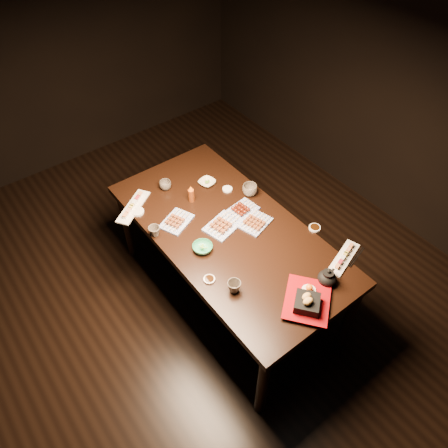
{
  "coord_description": "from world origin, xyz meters",
  "views": [
    {
      "loc": [
        -1.02,
        -1.5,
        2.92
      ],
      "look_at": [
        0.24,
        0.14,
        0.77
      ],
      "focal_mm": 35.0,
      "sensor_mm": 36.0,
      "label": 1
    }
  ],
  "objects_px": {
    "sushi_platter_far": "(133,205)",
    "teapot": "(327,277)",
    "condiment_bottle": "(191,194)",
    "sushi_platter_near": "(344,257)",
    "yakitori_plate_center": "(223,223)",
    "teacup_near_left": "(234,287)",
    "yakitori_plate_right": "(256,221)",
    "dining_table": "(228,265)",
    "teacup_mid_right": "(250,190)",
    "edamame_bowl_cream": "(207,182)",
    "teacup_far_right": "(165,185)",
    "teacup_far_left": "(154,231)",
    "edamame_bowl_green": "(203,248)",
    "tempura_tray": "(308,296)",
    "yakitori_plate_left": "(176,219)"
  },
  "relations": [
    {
      "from": "sushi_platter_far",
      "to": "teapot",
      "type": "height_order",
      "value": "teapot"
    },
    {
      "from": "sushi_platter_near",
      "to": "teacup_mid_right",
      "type": "distance_m",
      "value": 0.84
    },
    {
      "from": "yakitori_plate_right",
      "to": "teapot",
      "type": "height_order",
      "value": "teapot"
    },
    {
      "from": "teacup_far_left",
      "to": "tempura_tray",
      "type": "bearing_deg",
      "value": -66.86
    },
    {
      "from": "sushi_platter_near",
      "to": "teacup_mid_right",
      "type": "relative_size",
      "value": 2.89
    },
    {
      "from": "yakitori_plate_center",
      "to": "teacup_mid_right",
      "type": "relative_size",
      "value": 2.23
    },
    {
      "from": "teacup_near_left",
      "to": "teapot",
      "type": "relative_size",
      "value": 0.62
    },
    {
      "from": "yakitori_plate_center",
      "to": "teacup_far_left",
      "type": "relative_size",
      "value": 3.15
    },
    {
      "from": "yakitori_plate_left",
      "to": "teacup_near_left",
      "type": "height_order",
      "value": "teacup_near_left"
    },
    {
      "from": "yakitori_plate_right",
      "to": "yakitori_plate_center",
      "type": "bearing_deg",
      "value": 133.5
    },
    {
      "from": "dining_table",
      "to": "teapot",
      "type": "relative_size",
      "value": 13.37
    },
    {
      "from": "yakitori_plate_center",
      "to": "teacup_mid_right",
      "type": "distance_m",
      "value": 0.38
    },
    {
      "from": "sushi_platter_near",
      "to": "condiment_bottle",
      "type": "height_order",
      "value": "condiment_bottle"
    },
    {
      "from": "teacup_near_left",
      "to": "yakitori_plate_right",
      "type": "bearing_deg",
      "value": 36.66
    },
    {
      "from": "sushi_platter_near",
      "to": "teapot",
      "type": "bearing_deg",
      "value": 177.37
    },
    {
      "from": "yakitori_plate_left",
      "to": "tempura_tray",
      "type": "distance_m",
      "value": 1.04
    },
    {
      "from": "yakitori_plate_center",
      "to": "edamame_bowl_green",
      "type": "xyz_separation_m",
      "value": [
        -0.23,
        -0.08,
        -0.01
      ]
    },
    {
      "from": "sushi_platter_near",
      "to": "yakitori_plate_center",
      "type": "bearing_deg",
      "value": 104.95
    },
    {
      "from": "teapot",
      "to": "condiment_bottle",
      "type": "xyz_separation_m",
      "value": [
        -0.24,
        1.1,
        0.01
      ]
    },
    {
      "from": "dining_table",
      "to": "teacup_mid_right",
      "type": "bearing_deg",
      "value": 15.78
    },
    {
      "from": "sushi_platter_near",
      "to": "yakitori_plate_left",
      "type": "xyz_separation_m",
      "value": [
        -0.67,
        0.92,
        0.01
      ]
    },
    {
      "from": "dining_table",
      "to": "teacup_far_left",
      "type": "bearing_deg",
      "value": 134.26
    },
    {
      "from": "teacup_far_left",
      "to": "edamame_bowl_green",
      "type": "bearing_deg",
      "value": -59.48
    },
    {
      "from": "yakitori_plate_center",
      "to": "sushi_platter_far",
      "type": "bearing_deg",
      "value": 112.22
    },
    {
      "from": "sushi_platter_far",
      "to": "teacup_near_left",
      "type": "xyz_separation_m",
      "value": [
        0.13,
        -1.0,
        0.02
      ]
    },
    {
      "from": "edamame_bowl_green",
      "to": "teacup_near_left",
      "type": "height_order",
      "value": "teacup_near_left"
    },
    {
      "from": "dining_table",
      "to": "teacup_near_left",
      "type": "distance_m",
      "value": 0.65
    },
    {
      "from": "edamame_bowl_cream",
      "to": "teacup_far_right",
      "type": "xyz_separation_m",
      "value": [
        -0.28,
        0.14,
        0.02
      ]
    },
    {
      "from": "dining_table",
      "to": "sushi_platter_near",
      "type": "xyz_separation_m",
      "value": [
        0.43,
        -0.64,
        0.39
      ]
    },
    {
      "from": "dining_table",
      "to": "yakitori_plate_right",
      "type": "height_order",
      "value": "yakitori_plate_right"
    },
    {
      "from": "condiment_bottle",
      "to": "tempura_tray",
      "type": "bearing_deg",
      "value": -87.89
    },
    {
      "from": "yakitori_plate_center",
      "to": "tempura_tray",
      "type": "distance_m",
      "value": 0.79
    },
    {
      "from": "teacup_mid_right",
      "to": "edamame_bowl_green",
      "type": "bearing_deg",
      "value": -158.88
    },
    {
      "from": "sushi_platter_near",
      "to": "sushi_platter_far",
      "type": "height_order",
      "value": "sushi_platter_far"
    },
    {
      "from": "edamame_bowl_green",
      "to": "teacup_far_left",
      "type": "xyz_separation_m",
      "value": [
        -0.18,
        0.3,
        0.02
      ]
    },
    {
      "from": "sushi_platter_near",
      "to": "condiment_bottle",
      "type": "distance_m",
      "value": 1.14
    },
    {
      "from": "yakitori_plate_center",
      "to": "teacup_near_left",
      "type": "height_order",
      "value": "teacup_near_left"
    },
    {
      "from": "condiment_bottle",
      "to": "edamame_bowl_cream",
      "type": "bearing_deg",
      "value": 22.2
    },
    {
      "from": "teacup_near_left",
      "to": "teacup_mid_right",
      "type": "distance_m",
      "value": 0.87
    },
    {
      "from": "teacup_far_left",
      "to": "teapot",
      "type": "distance_m",
      "value": 1.16
    },
    {
      "from": "dining_table",
      "to": "condiment_bottle",
      "type": "xyz_separation_m",
      "value": [
        -0.03,
        0.4,
        0.44
      ]
    },
    {
      "from": "teapot",
      "to": "teacup_mid_right",
      "type": "bearing_deg",
      "value": 69.0
    },
    {
      "from": "teacup_mid_right",
      "to": "teacup_far_right",
      "type": "relative_size",
      "value": 1.25
    },
    {
      "from": "teacup_mid_right",
      "to": "dining_table",
      "type": "bearing_deg",
      "value": -151.05
    },
    {
      "from": "sushi_platter_far",
      "to": "teacup_mid_right",
      "type": "bearing_deg",
      "value": 118.34
    },
    {
      "from": "yakitori_plate_center",
      "to": "teacup_far_right",
      "type": "relative_size",
      "value": 2.79
    },
    {
      "from": "dining_table",
      "to": "yakitori_plate_center",
      "type": "distance_m",
      "value": 0.41
    },
    {
      "from": "teacup_near_left",
      "to": "teacup_far_left",
      "type": "bearing_deg",
      "value": 101.8
    },
    {
      "from": "edamame_bowl_green",
      "to": "teacup_near_left",
      "type": "relative_size",
      "value": 1.58
    },
    {
      "from": "condiment_bottle",
      "to": "yakitori_plate_center",
      "type": "bearing_deg",
      "value": -86.34
    }
  ]
}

